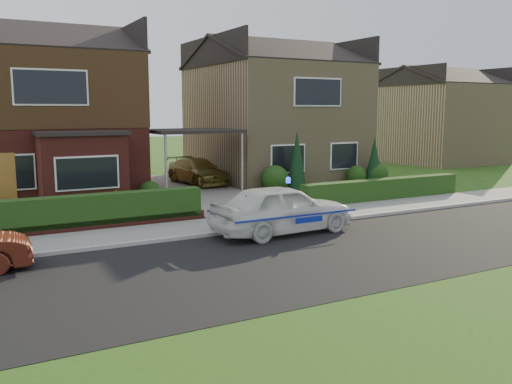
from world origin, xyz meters
TOP-DOWN VIEW (x-y plane):
  - ground at (0.00, 0.00)m, footprint 120.00×120.00m
  - road at (0.00, 0.00)m, footprint 60.00×6.00m
  - kerb at (0.00, 3.05)m, footprint 60.00×0.16m
  - sidewalk at (0.00, 4.10)m, footprint 60.00×2.00m
  - driveway at (0.00, 11.00)m, footprint 3.80×12.00m
  - house_left at (-5.78, 13.90)m, footprint 7.50×9.53m
  - house_right at (5.80, 13.99)m, footprint 7.50×8.06m
  - carport_link at (0.00, 10.95)m, footprint 3.80×3.00m
  - dwarf_wall at (-5.80, 5.30)m, footprint 7.70×0.25m
  - hedge_left at (-5.80, 5.45)m, footprint 7.50×0.55m
  - hedge_right at (5.80, 5.35)m, footprint 7.50×0.55m
  - shrub_left_mid at (-4.00, 9.30)m, footprint 1.32×1.32m
  - shrub_left_near at (-2.40, 9.60)m, footprint 0.84×0.84m
  - shrub_right_near at (3.20, 9.40)m, footprint 1.20×1.20m
  - shrub_right_mid at (7.80, 9.50)m, footprint 0.96×0.96m
  - shrub_right_far at (8.80, 9.20)m, footprint 1.08×1.08m
  - conifer_a at (4.20, 9.20)m, footprint 0.90×0.90m
  - conifer_b at (8.60, 9.20)m, footprint 0.90×0.90m
  - neighbour_right at (20.00, 16.00)m, footprint 6.50×7.00m
  - police_car at (-0.65, 2.40)m, footprint 3.93×4.36m
  - driveway_car at (1.00, 12.93)m, footprint 2.06×4.24m
  - potted_plant_a at (-3.33, 6.08)m, footprint 0.47×0.38m
  - potted_plant_b at (-4.18, 8.27)m, footprint 0.55×0.52m
  - potted_plant_c at (-7.11, 7.93)m, footprint 0.50×0.50m

SIDE VIEW (x-z plane):
  - ground at x=0.00m, z-range 0.00..0.00m
  - road at x=0.00m, z-range -0.01..0.01m
  - hedge_left at x=-5.80m, z-range -0.45..0.45m
  - hedge_right at x=5.80m, z-range -0.40..0.40m
  - sidewalk at x=0.00m, z-range 0.00..0.10m
  - kerb at x=0.00m, z-range 0.00..0.12m
  - driveway at x=0.00m, z-range 0.00..0.12m
  - dwarf_wall at x=-5.80m, z-range 0.00..0.36m
  - potted_plant_c at x=-7.11m, z-range 0.00..0.72m
  - potted_plant_a at x=-3.33m, z-range 0.00..0.77m
  - potted_plant_b at x=-4.18m, z-range 0.00..0.78m
  - shrub_left_near at x=-2.40m, z-range 0.00..0.84m
  - shrub_right_mid at x=7.80m, z-range 0.00..0.96m
  - shrub_right_far at x=8.80m, z-range 0.00..1.08m
  - shrub_right_near at x=3.20m, z-range 0.00..1.20m
  - shrub_left_mid at x=-4.00m, z-range 0.00..1.32m
  - driveway_car at x=1.00m, z-range 0.12..1.31m
  - police_car at x=-0.65m, z-range -0.08..1.54m
  - conifer_b at x=8.60m, z-range 0.00..2.20m
  - conifer_a at x=4.20m, z-range 0.00..2.60m
  - neighbour_right at x=20.00m, z-range 0.00..5.20m
  - carport_link at x=0.00m, z-range 1.27..4.04m
  - house_right at x=5.80m, z-range 0.04..7.29m
  - house_left at x=-5.78m, z-range 0.19..7.44m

